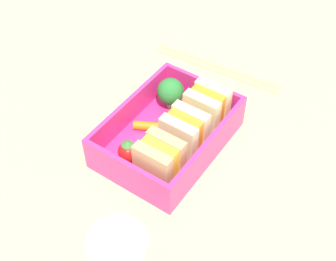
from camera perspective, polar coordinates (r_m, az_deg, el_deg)
The scene contains 10 objects.
ground_plane at distance 62.68cm, azimuth 0.00°, elevation -2.31°, with size 120.00×120.00×2.00cm, color #B7CB83.
bento_tray at distance 61.48cm, azimuth 0.00°, elevation -1.33°, with size 17.91×12.81×1.20cm, color #E43086.
bento_rim at distance 59.62cm, azimuth 0.00°, elevation 0.27°, with size 17.91×12.81×3.83cm.
sandwich_left at distance 61.40cm, azimuth 4.75°, elevation 2.84°, with size 4.18×4.95×5.39cm.
sandwich_center_left at distance 58.13cm, azimuth 2.02°, elevation -0.20°, with size 4.18×4.95×5.39cm.
sandwich_center at distance 55.19cm, azimuth -1.03°, elevation -3.59°, with size 4.18×4.95×5.39cm.
broccoli_floret at distance 63.35cm, azimuth 0.30°, elevation 4.74°, with size 3.69×3.69×4.62cm.
carrot_stick_far_left at distance 61.69cm, azimuth -2.21°, elevation 0.49°, with size 1.19×1.19×4.43cm, color orange.
strawberry_far_left at distance 57.94cm, azimuth -4.88°, elevation -2.49°, with size 2.60×2.60×3.20cm.
chopstick_pair at distance 73.37cm, azimuth 5.97°, elevation 7.72°, with size 3.40×20.94×0.70cm.
Camera 1 is at (33.71, 23.05, 46.55)cm, focal length 50.00 mm.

